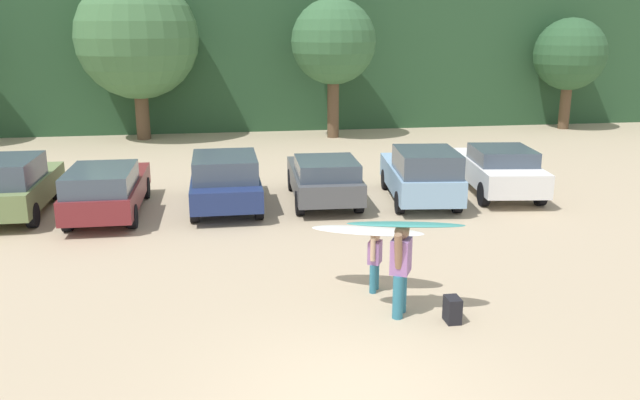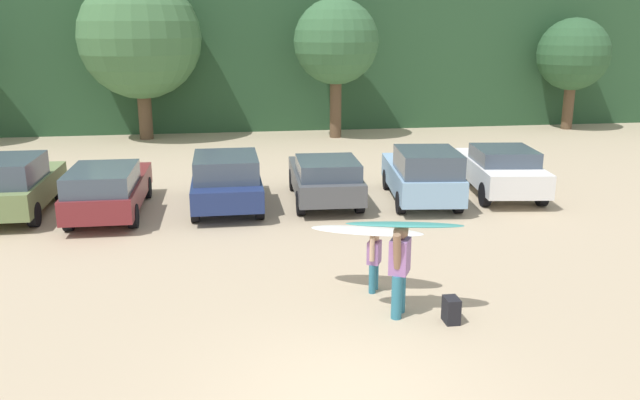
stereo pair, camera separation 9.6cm
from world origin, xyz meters
The scene contains 16 objects.
ground_plane centered at (0.00, 0.00, 0.00)m, with size 120.00×120.00×0.00m, color tan.
hillside_ridge centered at (0.00, 29.34, 4.44)m, with size 108.00×12.00×8.89m, color #284C2D.
tree_ridge_back centered at (-4.91, 22.03, 4.42)m, with size 5.28×5.28×7.08m.
tree_far_right centered at (3.58, 21.20, 4.23)m, with size 3.76×3.76×6.14m.
tree_center centered at (15.31, 21.93, 3.58)m, with size 3.44×3.44×5.33m.
parked_car_olive_green centered at (-7.22, 10.04, 0.84)m, with size 1.98×4.15×1.64m.
parked_car_maroon centered at (-4.62, 9.61, 0.76)m, with size 1.82×4.56×1.43m.
parked_car_navy centered at (-1.48, 9.92, 0.81)m, with size 1.89×4.13×1.54m.
parked_car_dark_gray centered at (1.32, 10.06, 0.73)m, with size 1.96×4.24×1.38m.
parked_car_sky_blue centered at (4.08, 9.64, 0.83)m, with size 2.21×4.35×1.65m.
parked_car_white centered at (6.70, 10.23, 0.77)m, with size 2.33×4.47×1.45m.
person_adult centered at (1.40, 2.39, 0.94)m, with size 0.49×0.76×1.67m.
person_child centered at (1.22, 3.50, 0.67)m, with size 0.33×0.46×1.19m.
surfboard_teal centered at (1.48, 2.42, 1.66)m, with size 2.10×1.00×0.16m.
surfboard_white centered at (1.09, 3.62, 1.19)m, with size 2.23×1.32×0.09m.
backpack_dropped centered at (2.23, 1.97, 0.22)m, with size 0.24×0.34×0.45m.
Camera 1 is at (-1.65, -7.86, 4.96)m, focal length 36.54 mm.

